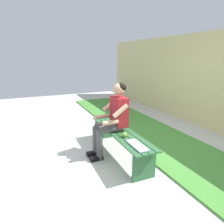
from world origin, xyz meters
TOP-DOWN VIEW (x-y plane):
  - ground_plane at (1.10, 1.00)m, footprint 10.00×7.00m
  - grass_strip at (0.00, -1.04)m, footprint 9.00×1.38m
  - brick_wall at (0.50, -2.58)m, footprint 9.50×0.24m
  - bench_near at (0.00, 0.00)m, footprint 1.84×0.44m
  - person_seated at (0.08, 0.10)m, footprint 0.50×0.69m
  - apple at (-0.28, 0.06)m, footprint 0.08×0.08m
  - book_open at (-0.64, 0.05)m, footprint 0.42×0.17m

SIDE VIEW (x-z plane):
  - ground_plane at x=1.10m, z-range -0.04..0.00m
  - grass_strip at x=0.00m, z-range 0.00..0.03m
  - bench_near at x=0.00m, z-range 0.12..0.58m
  - book_open at x=-0.64m, z-range 0.45..0.48m
  - apple at x=-0.28m, z-range 0.45..0.53m
  - person_seated at x=0.08m, z-range 0.06..1.32m
  - brick_wall at x=0.50m, z-range 0.00..2.22m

